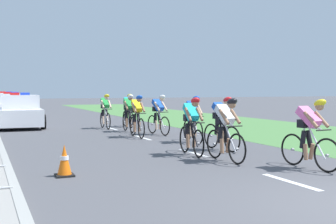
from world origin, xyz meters
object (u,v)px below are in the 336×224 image
Objects in this scene: cyclist_sixth at (159,114)px; traffic_cone_near at (64,161)px; cyclist_eighth at (129,113)px; cyclist_lead at (310,133)px; police_car_nearest at (20,112)px; police_car_third at (6,104)px; cyclist_fourth at (222,123)px; cyclist_seventh at (137,116)px; cyclist_third at (192,125)px; cyclist_second at (226,129)px; police_car_second at (11,107)px; cyclist_tenth at (128,110)px; cyclist_ninth at (105,111)px; cyclist_fifth at (193,118)px.

cyclist_sixth is 2.68× the size of traffic_cone_near.
cyclist_eighth is (-0.70, 1.52, 0.00)m from cyclist_sixth.
police_car_nearest is at bearing 110.27° from cyclist_lead.
cyclist_fourth is at bearing -78.40° from police_car_third.
cyclist_seventh reaches higher than traffic_cone_near.
cyclist_fourth reaches higher than traffic_cone_near.
cyclist_third is 4.57m from cyclist_seventh.
cyclist_second is 24.61m from police_car_third.
police_car_third is at bearing 104.35° from cyclist_sixth.
cyclist_lead is 20.31m from police_car_second.
police_car_third is (-4.60, 14.33, -0.11)m from cyclist_tenth.
cyclist_seventh and cyclist_tenth have the same top height.
cyclist_third is 23.37m from police_car_third.
cyclist_eighth and cyclist_ninth have the same top height.
cyclist_fifth is at bearing 38.44° from traffic_cone_near.
cyclist_lead is 0.39× the size of police_car_second.
traffic_cone_near is (-4.73, -6.54, -0.48)m from cyclist_sixth.
police_car_third is 6.89× the size of traffic_cone_near.
cyclist_lead is 1.00× the size of cyclist_third.
cyclist_fourth is 0.39× the size of police_car_second.
police_car_third reaches higher than cyclist_second.
cyclist_lead is 1.00× the size of cyclist_sixth.
cyclist_second is at bearing -94.81° from cyclist_tenth.
police_car_nearest reaches higher than cyclist_tenth.
cyclist_eighth is at bearing 85.99° from cyclist_third.
traffic_cone_near is (-4.03, -8.07, -0.48)m from cyclist_eighth.
police_car_nearest reaches higher than cyclist_ninth.
cyclist_eighth is at bearing -107.64° from cyclist_tenth.
cyclist_fifth is at bearing -77.20° from police_car_third.
police_car_second is (-4.71, 14.53, -0.11)m from cyclist_fifth.
police_car_third is at bearing 90.00° from police_car_second.
cyclist_ninth is 10.47m from traffic_cone_near.
cyclist_fifth is 21.26m from police_car_third.
cyclist_lead is 11.57m from cyclist_tenth.
police_car_nearest is at bearing -90.00° from police_car_third.
police_car_second is 1.01× the size of police_car_third.
traffic_cone_near is at bearing -125.83° from cyclist_sixth.
cyclist_seventh is at bearing -87.92° from cyclist_ninth.
cyclist_second is 1.00× the size of cyclist_ninth.
cyclist_second is 6.37m from cyclist_sixth.
cyclist_tenth is 0.39× the size of police_car_nearest.
police_car_third is at bearing 103.34° from cyclist_eighth.
cyclist_seventh is at bearing -73.97° from police_car_second.
cyclist_lead is 3.15m from cyclist_third.
police_car_third is at bearing 100.83° from cyclist_seventh.
cyclist_seventh is 12.85m from police_car_second.
traffic_cone_near is at bearing -90.27° from police_car_third.
police_car_second is (-4.65, 16.45, -0.11)m from cyclist_fourth.
police_car_second is at bearing 119.50° from cyclist_tenth.
cyclist_fourth is (1.20, 0.47, 0.00)m from cyclist_third.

